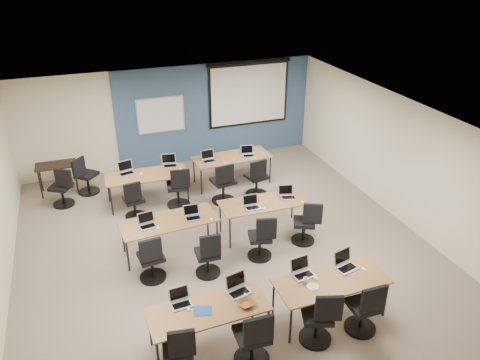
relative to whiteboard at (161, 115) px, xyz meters
name	(u,v)px	position (x,y,z in m)	size (l,w,h in m)	color
floor	(225,249)	(0.30, -4.43, -1.45)	(8.00, 9.00, 0.02)	#6B6354
ceiling	(223,122)	(0.30, -4.43, 1.25)	(8.00, 9.00, 0.02)	white
wall_back	(171,117)	(0.30, 0.07, -0.10)	(8.00, 0.04, 2.70)	beige
wall_right	(400,160)	(4.30, -4.43, -0.10)	(0.04, 9.00, 2.70)	beige
blue_accent_panel	(216,112)	(1.55, 0.04, -0.10)	(5.50, 0.04, 2.70)	#3D5977
whiteboard	(161,115)	(0.00, 0.00, 0.00)	(1.28, 0.03, 0.98)	silver
projector_screen	(249,90)	(2.50, -0.02, 0.44)	(2.40, 0.10, 1.82)	black
training_table_front_left	(208,311)	(-0.74, -6.74, -0.77)	(1.78, 0.74, 0.73)	brown
training_table_front_right	(331,282)	(1.29, -6.80, -0.76)	(1.83, 0.76, 0.73)	brown
training_table_mid_left	(169,223)	(-0.75, -4.14, -0.76)	(1.86, 0.78, 0.73)	#916140
training_table_mid_right	(263,204)	(1.25, -4.10, -0.76)	(1.80, 0.75, 0.73)	#A26631
training_table_back_left	(147,176)	(-0.79, -1.96, -0.76)	(1.88, 0.78, 0.73)	brown
training_table_back_right	(232,158)	(1.41, -1.68, -0.76)	(1.94, 0.81, 0.73)	brown
laptop_0	(180,300)	(-1.09, -6.49, -0.66)	(0.31, 0.26, 0.23)	#B0B0B5
mouse_0	(189,309)	(-1.01, -6.66, -0.71)	(0.05, 0.09, 0.03)	white
task_chair_0	(179,355)	(-1.29, -7.13, -1.06)	(0.47, 0.47, 0.95)	black
laptop_1	(238,287)	(-0.20, -6.52, -0.65)	(0.35, 0.30, 0.26)	beige
mouse_1	(245,295)	(-0.12, -6.66, -0.71)	(0.06, 0.09, 0.03)	white
task_chair_1	(253,342)	(-0.24, -7.30, -1.03)	(0.54, 0.54, 1.02)	black
laptop_2	(302,270)	(0.92, -6.49, -0.66)	(0.35, 0.29, 0.26)	silver
mouse_2	(316,278)	(1.07, -6.68, -0.71)	(0.06, 0.10, 0.03)	white
task_chair_2	(319,321)	(0.85, -7.25, -1.04)	(0.52, 0.51, 0.99)	black
laptop_3	(345,263)	(1.68, -6.56, -0.65)	(0.36, 0.31, 0.27)	#B4B4B4
mouse_3	(364,269)	(1.93, -6.75, -0.71)	(0.06, 0.09, 0.03)	white
task_chair_3	(365,311)	(1.62, -7.30, -1.05)	(0.50, 0.50, 0.98)	black
laptop_4	(147,223)	(-1.17, -4.17, -0.66)	(0.32, 0.27, 0.24)	#ACADB9
mouse_4	(158,228)	(-1.00, -4.34, -0.71)	(0.06, 0.10, 0.04)	white
task_chair_4	(152,262)	(-1.25, -4.88, -1.05)	(0.49, 0.49, 0.97)	black
laptop_5	(192,215)	(-0.29, -4.18, -0.66)	(0.31, 0.27, 0.24)	#B3B3B9
mouse_5	(212,219)	(0.04, -4.39, -0.71)	(0.06, 0.09, 0.03)	white
task_chair_5	(208,258)	(-0.25, -5.10, -1.06)	(0.47, 0.47, 0.95)	black
laptop_6	(252,204)	(0.95, -4.20, -0.66)	(0.32, 0.27, 0.24)	#A8A8B5
mouse_6	(264,209)	(1.16, -4.37, -0.71)	(0.07, 0.10, 0.04)	white
task_chair_6	(261,241)	(0.86, -4.94, -1.05)	(0.48, 0.48, 0.96)	black
laptop_7	(287,194)	(1.81, -4.06, -0.66)	(0.32, 0.27, 0.24)	#B1B1B9
mouse_7	(302,202)	(2.01, -4.38, -0.71)	(0.06, 0.10, 0.04)	white
task_chair_7	(306,226)	(1.92, -4.76, -1.06)	(0.51, 0.48, 0.96)	black
laptop_8	(126,170)	(-1.22, -1.71, -0.65)	(0.36, 0.31, 0.27)	silver
mouse_8	(141,174)	(-0.90, -1.90, -0.71)	(0.06, 0.09, 0.03)	white
task_chair_8	(134,203)	(-1.21, -2.59, -1.06)	(0.46, 0.46, 0.95)	black
laptop_9	(170,163)	(-0.17, -1.65, -0.65)	(0.35, 0.30, 0.27)	silver
mouse_9	(180,169)	(0.01, -1.97, -0.71)	(0.06, 0.10, 0.04)	white
task_chair_9	(179,190)	(-0.16, -2.41, -1.03)	(0.54, 0.54, 1.02)	black
laptop_10	(208,158)	(0.79, -1.71, -0.66)	(0.34, 0.29, 0.26)	silver
mouse_10	(225,163)	(1.12, -2.00, -0.71)	(0.06, 0.10, 0.03)	white
task_chair_10	(224,186)	(0.88, -2.59, -1.02)	(0.56, 0.56, 1.04)	black
laptop_11	(248,153)	(1.82, -1.75, -0.66)	(0.32, 0.27, 0.24)	silver
mouse_11	(255,158)	(1.91, -1.96, -0.71)	(0.06, 0.10, 0.03)	white
task_chair_11	(257,181)	(1.73, -2.57, -1.03)	(0.53, 0.53, 1.01)	black
blue_mousepad	(203,311)	(-0.82, -6.76, -0.72)	(0.26, 0.22, 0.01)	navy
snack_bowl	(246,303)	(-0.19, -6.86, -0.69)	(0.28, 0.28, 0.07)	brown
snack_plate	(313,287)	(0.94, -6.84, -0.71)	(0.19, 0.19, 0.01)	white
coffee_cup	(306,280)	(0.88, -6.72, -0.67)	(0.08, 0.08, 0.07)	white
utility_table	(56,168)	(-2.76, -0.69, -0.79)	(0.94, 0.52, 0.75)	black
spare_chair_a	(86,178)	(-2.13, -1.00, -1.04)	(0.61, 0.51, 0.99)	black
spare_chair_b	(63,190)	(-2.68, -1.44, -1.05)	(0.55, 0.50, 0.98)	black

